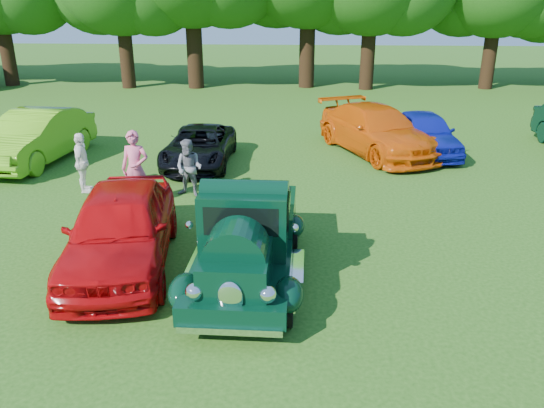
# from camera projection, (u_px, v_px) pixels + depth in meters

# --- Properties ---
(ground) EXTENTS (120.00, 120.00, 0.00)m
(ground) POSITION_uv_depth(u_px,v_px,m) (244.00, 273.00, 10.37)
(ground) COLOR #1E4B11
(ground) RESTS_ON ground
(hero_pickup) EXTENTS (2.21, 4.74, 1.85)m
(hero_pickup) POSITION_uv_depth(u_px,v_px,m) (247.00, 238.00, 9.97)
(hero_pickup) COLOR black
(hero_pickup) RESTS_ON ground
(red_convertible) EXTENTS (2.70, 5.02, 1.62)m
(red_convertible) POSITION_uv_depth(u_px,v_px,m) (121.00, 228.00, 10.41)
(red_convertible) COLOR #AF070A
(red_convertible) RESTS_ON ground
(back_car_lime) EXTENTS (2.14, 5.21, 1.68)m
(back_car_lime) POSITION_uv_depth(u_px,v_px,m) (36.00, 137.00, 17.31)
(back_car_lime) COLOR #5AA916
(back_car_lime) RESTS_ON ground
(back_car_black) EXTENTS (2.10, 4.39, 1.21)m
(back_car_black) POSITION_uv_depth(u_px,v_px,m) (199.00, 146.00, 17.14)
(back_car_black) COLOR black
(back_car_black) RESTS_ON ground
(back_car_orange) EXTENTS (4.41, 6.00, 1.62)m
(back_car_orange) POSITION_uv_depth(u_px,v_px,m) (376.00, 130.00, 18.40)
(back_car_orange) COLOR #CC4C07
(back_car_orange) RESTS_ON ground
(back_car_blue) EXTENTS (2.16, 4.41, 1.45)m
(back_car_blue) POSITION_uv_depth(u_px,v_px,m) (425.00, 133.00, 18.37)
(back_car_blue) COLOR #0D1798
(back_car_blue) RESTS_ON ground
(spectator_pink) EXTENTS (0.72, 0.48, 1.95)m
(spectator_pink) POSITION_uv_depth(u_px,v_px,m) (135.00, 168.00, 13.58)
(spectator_pink) COLOR #D9597C
(spectator_pink) RESTS_ON ground
(spectator_grey) EXTENTS (0.89, 0.77, 1.56)m
(spectator_grey) POSITION_uv_depth(u_px,v_px,m) (189.00, 168.00, 14.26)
(spectator_grey) COLOR slate
(spectator_grey) RESTS_ON ground
(spectator_white) EXTENTS (0.60, 1.04, 1.67)m
(spectator_white) POSITION_uv_depth(u_px,v_px,m) (82.00, 163.00, 14.54)
(spectator_white) COLOR white
(spectator_white) RESTS_ON ground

